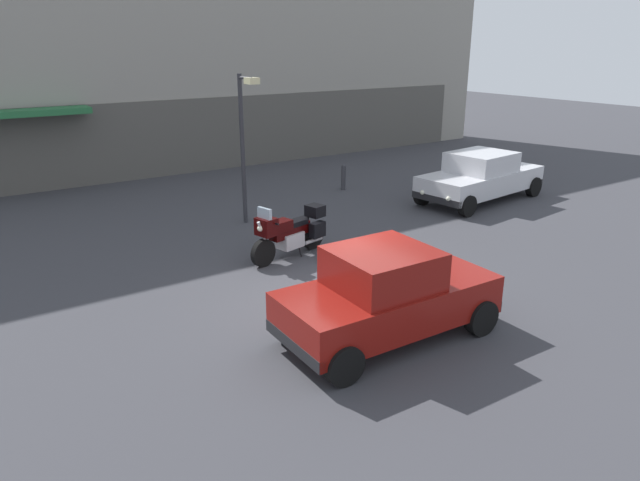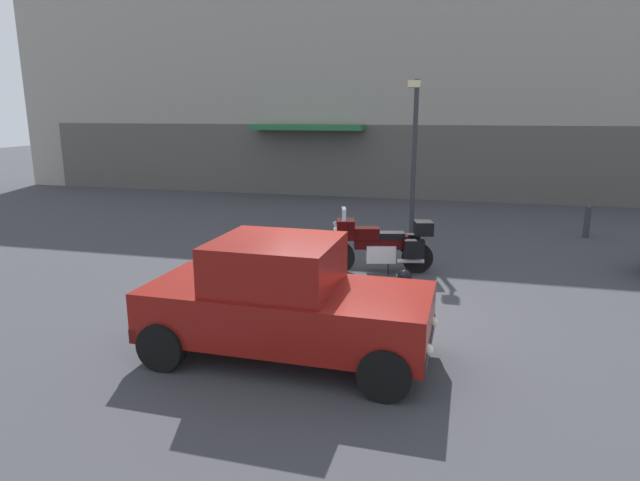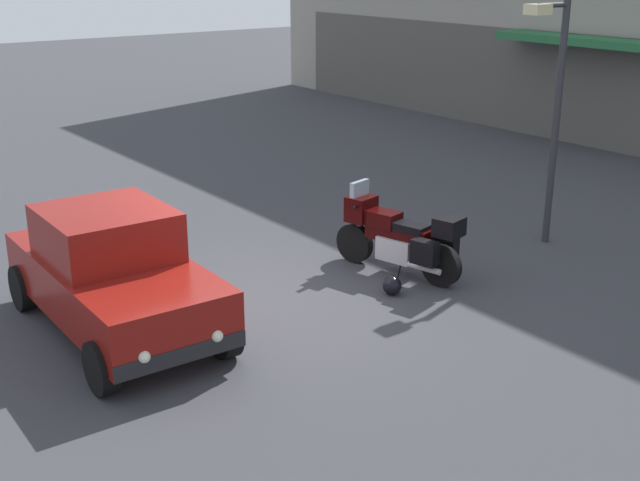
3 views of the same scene
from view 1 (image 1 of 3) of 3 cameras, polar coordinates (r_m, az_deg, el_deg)
ground_plane at (r=11.51m, az=2.21°, el=-5.91°), size 80.00×80.00×0.00m
building_facade_rear at (r=23.24m, az=-19.45°, el=19.00°), size 34.16×3.40×10.56m
motorcycle at (r=13.58m, az=-2.98°, el=0.87°), size 2.23×1.03×1.36m
helmet at (r=13.53m, az=0.49°, el=-1.33°), size 0.28×0.28×0.28m
car_hatchback_near at (r=9.84m, az=6.61°, el=-5.37°), size 3.91×1.85×1.64m
car_sedan_far at (r=19.14m, az=15.56°, el=6.09°), size 4.71×2.38×1.56m
streetlamp_curbside at (r=15.81m, az=-7.45°, el=10.43°), size 0.28×0.94×4.06m
bollard_curbside at (r=19.91m, az=2.32°, el=6.35°), size 0.16×0.16×0.89m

